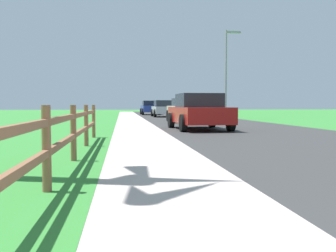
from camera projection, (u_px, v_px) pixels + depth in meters
ground_plane at (148, 121)px, 24.43m from camera, size 120.00×120.00×0.00m
road_asphalt at (196, 120)px, 26.83m from camera, size 7.00×66.00×0.01m
curb_concrete at (102, 120)px, 26.05m from camera, size 6.00×66.00×0.01m
grass_verge at (80, 120)px, 25.87m from camera, size 5.00×66.00×0.00m
rail_fence at (63, 133)px, 5.86m from camera, size 0.11×12.98×1.05m
parked_suv_red at (199, 112)px, 16.33m from camera, size 2.32×4.44×1.54m
parked_car_beige at (187, 110)px, 23.50m from camera, size 2.18×4.34×1.46m
parked_car_silver at (164, 108)px, 33.60m from camera, size 2.03×4.29×1.45m
parked_car_blue at (150, 107)px, 41.09m from camera, size 2.04×4.46×1.50m
street_lamp at (227, 67)px, 28.48m from camera, size 1.17×0.20×6.62m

